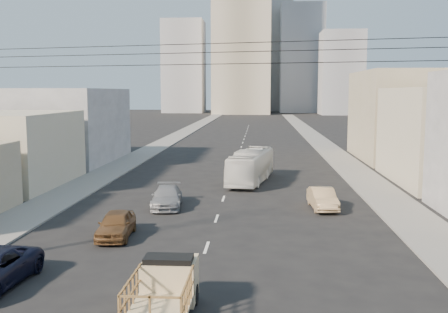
# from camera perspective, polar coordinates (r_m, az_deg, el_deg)

# --- Properties ---
(sidewalk_left) EXTENTS (3.50, 180.00, 0.12)m
(sidewalk_left) POSITION_cam_1_polar(r_m,az_deg,el_deg) (88.51, -5.40, 2.09)
(sidewalk_left) COLOR gray
(sidewalk_left) RESTS_ON ground
(sidewalk_right) EXTENTS (3.50, 180.00, 0.12)m
(sidewalk_right) POSITION_cam_1_polar(r_m,az_deg,el_deg) (87.82, 9.92, 1.97)
(sidewalk_right) COLOR gray
(sidewalk_right) RESTS_ON ground
(lane_dashes) EXTENTS (0.15, 104.00, 0.01)m
(lane_dashes) POSITION_cam_1_polar(r_m,az_deg,el_deg) (70.48, 1.81, 0.81)
(lane_dashes) COLOR silver
(lane_dashes) RESTS_ON ground
(flatbed_pickup) EXTENTS (1.95, 4.41, 1.90)m
(flatbed_pickup) POSITION_cam_1_polar(r_m,az_deg,el_deg) (18.31, -6.50, -13.96)
(flatbed_pickup) COLOR tan
(flatbed_pickup) RESTS_ON ground
(city_bus) EXTENTS (4.03, 10.17, 2.76)m
(city_bus) POSITION_cam_1_polar(r_m,az_deg,el_deg) (44.68, 2.96, -1.03)
(city_bus) COLOR silver
(city_bus) RESTS_ON ground
(sedan_brown) EXTENTS (1.93, 4.23, 1.41)m
(sedan_brown) POSITION_cam_1_polar(r_m,az_deg,el_deg) (28.41, -11.66, -7.25)
(sedan_brown) COLOR brown
(sedan_brown) RESTS_ON ground
(sedan_tan) EXTENTS (1.78, 4.28, 1.38)m
(sedan_tan) POSITION_cam_1_polar(r_m,az_deg,el_deg) (35.06, 10.68, -4.52)
(sedan_tan) COLOR tan
(sedan_tan) RESTS_ON ground
(sedan_grey) EXTENTS (2.41, 4.90, 1.37)m
(sedan_grey) POSITION_cam_1_polar(r_m,az_deg,el_deg) (35.21, -6.24, -4.40)
(sedan_grey) COLOR gray
(sedan_grey) RESTS_ON ground
(overhead_wires) EXTENTS (23.01, 5.02, 0.72)m
(overhead_wires) POSITION_cam_1_polar(r_m,az_deg,el_deg) (18.74, -4.09, 11.08)
(overhead_wires) COLOR black
(overhead_wires) RESTS_ON ground
(bldg_right_far) EXTENTS (12.00, 16.00, 10.00)m
(bldg_right_far) POSITION_cam_1_polar(r_m,az_deg,el_deg) (63.50, 19.90, 4.23)
(bldg_right_far) COLOR tan
(bldg_right_far) RESTS_ON ground
(bldg_left_far) EXTENTS (12.00, 16.00, 8.00)m
(bldg_left_far) POSITION_cam_1_polar(r_m,az_deg,el_deg) (60.32, -17.58, 3.24)
(bldg_left_far) COLOR gray
(bldg_left_far) RESTS_ON ground
(high_rise_tower) EXTENTS (20.00, 20.00, 60.00)m
(high_rise_tower) POSITION_cam_1_polar(r_m,az_deg,el_deg) (188.46, 1.96, 13.84)
(high_rise_tower) COLOR gray
(high_rise_tower) RESTS_ON ground
(midrise_ne) EXTENTS (16.00, 16.00, 40.00)m
(midrise_ne) POSITION_cam_1_polar(r_m,az_deg,el_deg) (202.98, 8.43, 10.45)
(midrise_ne) COLOR #95979D
(midrise_ne) RESTS_ON ground
(midrise_nw) EXTENTS (15.00, 15.00, 34.00)m
(midrise_nw) POSITION_cam_1_polar(r_m,az_deg,el_deg) (199.30, -4.38, 9.70)
(midrise_nw) COLOR #95979D
(midrise_nw) RESTS_ON ground
(midrise_back) EXTENTS (18.00, 18.00, 44.00)m
(midrise_back) POSITION_cam_1_polar(r_m,az_deg,el_deg) (217.52, 4.91, 10.79)
(midrise_back) COLOR gray
(midrise_back) RESTS_ON ground
(midrise_east) EXTENTS (14.00, 14.00, 28.00)m
(midrise_east) POSITION_cam_1_polar(r_m,az_deg,el_deg) (184.18, 12.65, 8.84)
(midrise_east) COLOR #95979D
(midrise_east) RESTS_ON ground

